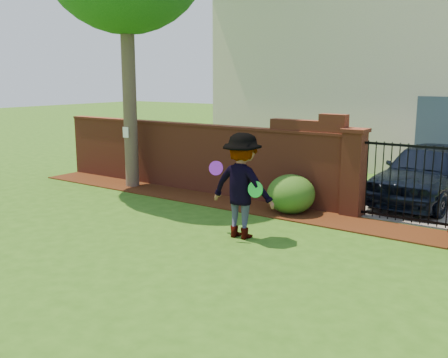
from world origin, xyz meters
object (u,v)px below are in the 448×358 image
Objects in this scene: frisbee_green at (255,189)px; man at (241,186)px; car at (424,174)px; frisbee_purple at (216,168)px.

man is at bearing 166.13° from frisbee_green.
man is 0.38m from frisbee_green.
car is 5.09m from man.
car is 5.04m from frisbee_green.
frisbee_green is (0.37, -0.09, 0.00)m from man.
frisbee_green is (-1.71, -4.73, 0.27)m from car.
man is at bearing 41.58° from frisbee_purple.
car is at bearing -116.58° from man.
frisbee_purple is at bearing 39.08° from man.
frisbee_green is at bearing -104.26° from car.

